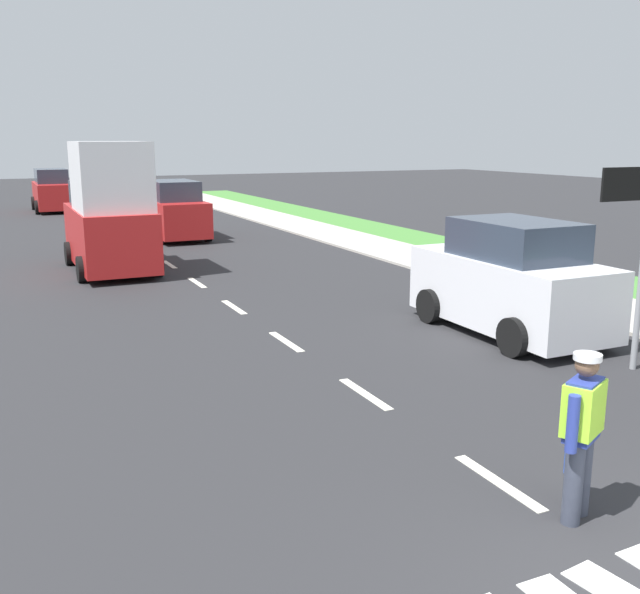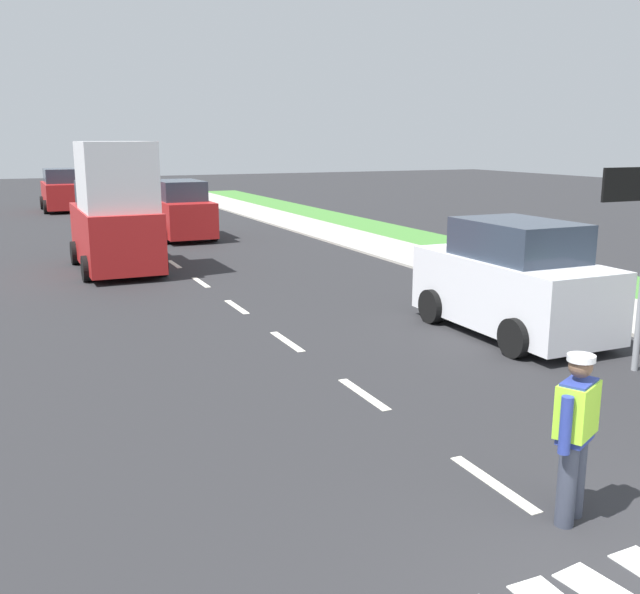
% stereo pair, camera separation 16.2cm
% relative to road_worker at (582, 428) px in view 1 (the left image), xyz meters
% --- Properties ---
extents(ground_plane, '(96.00, 96.00, 0.00)m').
position_rel_road_worker_xyz_m(ground_plane, '(-0.21, 19.18, -0.93)').
color(ground_plane, '#28282B').
extents(sidewalk_right, '(2.40, 72.00, 0.14)m').
position_rel_road_worker_xyz_m(sidewalk_right, '(6.99, 8.18, -0.93)').
color(sidewalk_right, '#B2ADA3').
rests_on(sidewalk_right, ground).
extents(grass_verge_right, '(2.40, 72.00, 0.06)m').
position_rel_road_worker_xyz_m(grass_verge_right, '(9.39, 8.18, -0.93)').
color(grass_verge_right, '#478438').
rests_on(grass_verge_right, ground).
extents(lane_center_line, '(0.14, 46.40, 0.01)m').
position_rel_road_worker_xyz_m(lane_center_line, '(-0.21, 23.38, -0.93)').
color(lane_center_line, silver).
rests_on(lane_center_line, ground).
extents(road_worker, '(0.66, 0.58, 1.67)m').
position_rel_road_worker_xyz_m(road_worker, '(0.00, 0.00, 0.00)').
color(road_worker, '#383D4C').
rests_on(road_worker, ground).
extents(lane_direction_sign, '(1.16, 0.11, 3.20)m').
position_rel_road_worker_xyz_m(lane_direction_sign, '(4.00, 3.11, 1.48)').
color(lane_direction_sign, gray).
rests_on(lane_direction_sign, ground).
extents(delivery_truck, '(2.16, 4.60, 3.54)m').
position_rel_road_worker_xyz_m(delivery_truck, '(-1.89, 15.42, 0.68)').
color(delivery_truck, red).
rests_on(delivery_truck, ground).
extents(car_parked_curbside, '(2.05, 4.10, 2.15)m').
position_rel_road_worker_xyz_m(car_parked_curbside, '(3.85, 5.69, 0.07)').
color(car_parked_curbside, silver).
rests_on(car_parked_curbside, ground).
extents(car_oncoming_third, '(1.91, 4.16, 2.12)m').
position_rel_road_worker_xyz_m(car_oncoming_third, '(-1.81, 34.01, 0.05)').
color(car_oncoming_third, red).
rests_on(car_oncoming_third, ground).
extents(car_outgoing_far, '(1.98, 4.36, 2.12)m').
position_rel_road_worker_xyz_m(car_outgoing_far, '(1.32, 21.48, 0.05)').
color(car_outgoing_far, red).
rests_on(car_outgoing_far, ground).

